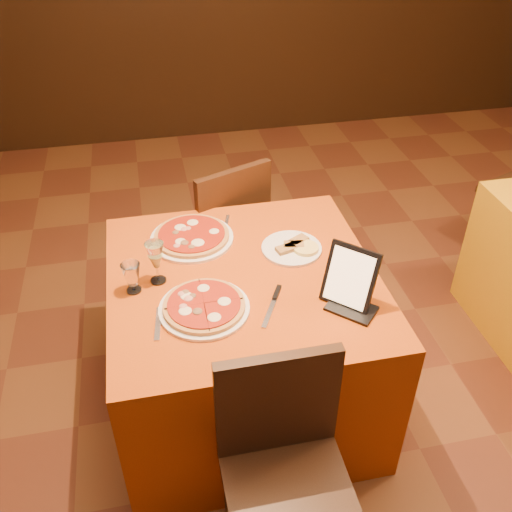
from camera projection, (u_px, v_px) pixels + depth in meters
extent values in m
cube|color=#5E2D19|center=(340.00, 465.00, 2.49)|extent=(6.00, 7.00, 0.01)
cube|color=#B0430B|center=(244.00, 341.00, 2.56)|extent=(1.10, 1.10, 0.75)
cylinder|color=white|center=(204.00, 309.00, 2.17)|extent=(0.35, 0.35, 0.01)
cylinder|color=#AD4C23|center=(204.00, 305.00, 2.16)|extent=(0.31, 0.31, 0.02)
cylinder|color=white|center=(192.00, 238.00, 2.54)|extent=(0.37, 0.37, 0.01)
cylinder|color=#AD4C23|center=(192.00, 235.00, 2.53)|extent=(0.33, 0.33, 0.02)
cylinder|color=white|center=(291.00, 248.00, 2.48)|extent=(0.26, 0.26, 0.01)
cylinder|color=olive|center=(292.00, 245.00, 2.47)|extent=(0.16, 0.16, 0.02)
cube|color=black|center=(350.00, 277.00, 2.14)|extent=(0.21, 0.21, 0.24)
cube|color=#A5A4AA|center=(271.00, 308.00, 2.18)|extent=(0.13, 0.22, 0.01)
cube|color=#BAB9C1|center=(158.00, 324.00, 2.11)|extent=(0.04, 0.18, 0.01)
cube|color=silver|center=(226.00, 223.00, 2.65)|extent=(0.05, 0.14, 0.01)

